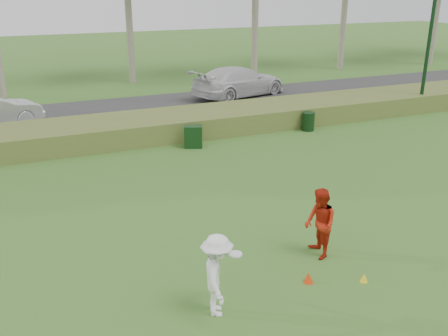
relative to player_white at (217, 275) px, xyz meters
name	(u,v)px	position (x,y,z in m)	size (l,w,h in m)	color
ground	(291,277)	(2.05, 0.53, -0.88)	(120.00, 120.00, 0.00)	#326321
reed_strip	(153,127)	(2.05, 12.53, -0.43)	(80.00, 3.00, 0.90)	#506327
park_road	(128,110)	(2.05, 17.53, -0.85)	(80.00, 6.00, 0.06)	#2D2D2D
player_white	(217,275)	(0.00, 0.00, 0.00)	(1.02, 1.29, 1.77)	white
player_red	(320,224)	(3.15, 1.14, 0.00)	(0.86, 0.67, 1.76)	#B7220F
cone_orange	(309,277)	(2.30, 0.22, -0.76)	(0.23, 0.23, 0.25)	red
cone_yellow	(364,278)	(3.48, -0.24, -0.78)	(0.18, 0.18, 0.20)	yellow
utility_cabinet	(193,137)	(3.17, 10.44, -0.43)	(0.72, 0.45, 0.90)	black
trash_bin	(308,121)	(8.80, 10.75, -0.47)	(0.56, 0.56, 0.84)	black
car_right	(239,81)	(8.77, 18.29, 0.03)	(2.39, 5.88, 1.71)	silver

